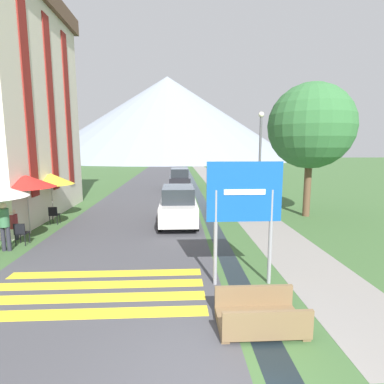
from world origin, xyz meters
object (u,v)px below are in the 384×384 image
Objects in this scene: parked_car_near at (178,205)px; cafe_umbrella_middle_red at (26,181)px; road_sign at (244,204)px; tree_by_path at (311,126)px; cafe_chair_near_left at (21,232)px; streetlamp at (260,156)px; cafe_umbrella_rear_yellow at (51,179)px; person_standing_terrace at (5,223)px; person_seated_far at (13,223)px; cafe_chair_far_right at (54,214)px; footbridge at (260,317)px; parked_car_far at (180,179)px.

cafe_umbrella_middle_red reaches higher than parked_car_near.
road_sign is 0.48× the size of tree_by_path.
cafe_umbrella_middle_red is at bearing 130.85° from cafe_chair_near_left.
streetlamp is at bearing -173.79° from tree_by_path.
cafe_umbrella_rear_yellow is at bearing 136.24° from road_sign.
person_standing_terrace is 1.43m from person_seated_far.
cafe_umbrella_rear_yellow is at bearing -179.46° from tree_by_path.
road_sign is at bearing -45.20° from cafe_chair_far_right.
footbridge is 0.73× the size of cafe_umbrella_rear_yellow.
parked_car_near is 12.07m from parked_car_far.
parked_car_far is at bearing 109.77° from streetlamp.
road_sign is at bearing -0.20° from cafe_chair_near_left.
cafe_umbrella_middle_red is 13.55m from tree_by_path.
cafe_chair_near_left is 4.38m from cafe_umbrella_rear_yellow.
cafe_chair_near_left is at bearing -48.92° from person_seated_far.
person_standing_terrace is (-0.22, -0.59, 0.49)m from cafe_chair_near_left.
cafe_chair_near_left is 0.34× the size of cafe_umbrella_middle_red.
streetlamp is (3.95, -10.99, 2.25)m from parked_car_far.
footbridge is at bearing -50.49° from cafe_umbrella_rear_yellow.
person_standing_terrace reaches higher than person_seated_far.
streetlamp is (9.97, 3.91, 2.64)m from cafe_chair_near_left.
cafe_umbrella_rear_yellow is 1.91× the size of person_seated_far.
cafe_chair_far_right is 0.36× the size of cafe_umbrella_rear_yellow.
cafe_chair_near_left is 0.49× the size of person_standing_terrace.
road_sign is at bearing -85.39° from parked_car_far.
cafe_chair_near_left is at bearing -83.47° from cafe_umbrella_rear_yellow.
cafe_umbrella_middle_red reaches higher than cafe_chair_near_left.
cafe_chair_near_left is 0.16× the size of streetlamp.
person_standing_terrace is 11.34m from streetlamp.
road_sign is 1.89× the size of person_standing_terrace.
road_sign is 2.77m from footbridge.
road_sign is 3.84× the size of cafe_chair_far_right.
road_sign is at bearing -123.39° from tree_by_path.
road_sign is at bearing -21.07° from person_standing_terrace.
streetlamp reaches higher than person_seated_far.
person_seated_far is (-0.20, -0.86, -1.55)m from cafe_umbrella_middle_red.
person_standing_terrace is at bearing -150.62° from parked_car_near.
parked_car_far is 12.67m from cafe_umbrella_rear_yellow.
cafe_chair_far_right is 0.34× the size of cafe_umbrella_middle_red.
road_sign is at bearing -75.37° from parked_car_near.
parked_car_far is 13.12m from tree_by_path.
streetlamp is (10.18, 4.49, 2.16)m from person_standing_terrace.
streetlamp is at bearing 12.49° from cafe_umbrella_middle_red.
streetlamp is at bearing -70.23° from parked_car_far.
cafe_umbrella_rear_yellow is 0.44× the size of streetlamp.
person_standing_terrace reaches higher than footbridge.
person_standing_terrace is at bearing -85.17° from cafe_chair_near_left.
cafe_chair_near_left is 1.00m from person_seated_far.
streetlamp reaches higher than footbridge.
cafe_chair_near_left is 0.70× the size of person_seated_far.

